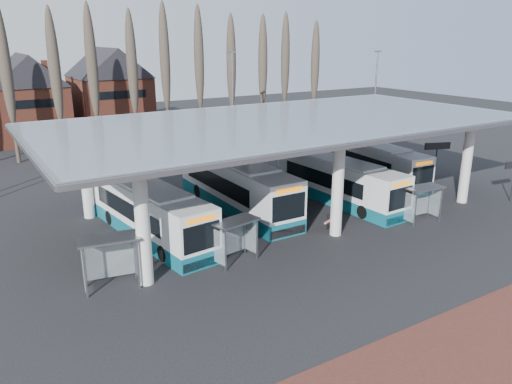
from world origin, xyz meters
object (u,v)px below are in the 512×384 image
bus_1 (236,186)px  bus_2 (338,181)px  bus_0 (149,212)px  shelter_1 (234,231)px  shelter_0 (109,250)px  shelter_2 (422,196)px  bus_3 (371,163)px

bus_1 → bus_2: bearing=-19.4°
bus_0 → shelter_1: 6.37m
bus_0 → bus_2: bearing=-10.0°
bus_1 → bus_2: size_ratio=1.10×
bus_2 → shelter_0: bearing=-168.4°
bus_1 → shelter_0: size_ratio=4.21×
shelter_2 → bus_2: bearing=111.1°
bus_2 → shelter_0: bus_2 is taller
bus_0 → bus_3: size_ratio=1.03×
bus_0 → shelter_2: bearing=-30.3°
bus_3 → shelter_1: bus_3 is taller
bus_1 → shelter_2: 12.38m
bus_0 → shelter_1: size_ratio=4.33×
bus_0 → bus_2: bus_0 is taller
bus_0 → shelter_2: size_ratio=4.46×
bus_1 → bus_2: (7.09, -2.52, -0.16)m
bus_1 → bus_2: bus_1 is taller
bus_3 → shelter_2: bus_3 is taller
bus_0 → shelter_2: 17.28m
shelter_2 → shelter_1: bearing=180.0°
bus_0 → shelter_1: (2.56, -5.83, 0.19)m
bus_2 → shelter_2: 6.36m
bus_0 → bus_3: bearing=-0.7°
bus_0 → shelter_2: bus_0 is taller
bus_3 → shelter_0: 25.10m
bus_2 → shelter_2: (1.80, -6.09, 0.24)m
bus_2 → shelter_2: size_ratio=4.31×
bus_0 → shelter_0: bearing=-133.1°
bus_3 → bus_1: bearing=-174.6°
bus_1 → shelter_2: bus_1 is taller
bus_0 → shelter_0: bus_0 is taller
shelter_1 → shelter_2: (13.27, -1.08, 0.02)m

